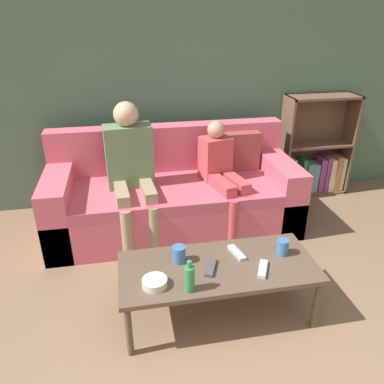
% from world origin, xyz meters
% --- Properties ---
extents(wall_back, '(12.00, 0.06, 2.60)m').
position_xyz_m(wall_back, '(0.00, 2.79, 1.30)').
color(wall_back, '#4C6B56').
rests_on(wall_back, ground_plane).
extents(couch, '(2.16, 0.88, 0.87)m').
position_xyz_m(couch, '(-0.14, 2.18, 0.29)').
color(couch, '#DB5B70').
rests_on(couch, ground_plane).
extents(bookshelf, '(0.73, 0.28, 1.05)m').
position_xyz_m(bookshelf, '(1.45, 2.63, 0.38)').
color(bookshelf, brown).
rests_on(bookshelf, ground_plane).
extents(coffee_table, '(1.22, 0.53, 0.39)m').
position_xyz_m(coffee_table, '(-0.03, 0.99, 0.35)').
color(coffee_table, brown).
rests_on(coffee_table, ground_plane).
extents(person_adult, '(0.40, 0.63, 1.17)m').
position_xyz_m(person_adult, '(-0.51, 2.10, 0.68)').
color(person_adult, '#9E8966').
rests_on(person_adult, ground_plane).
extents(person_child, '(0.37, 0.65, 0.97)m').
position_xyz_m(person_child, '(0.27, 2.05, 0.55)').
color(person_child, '#C6474C').
rests_on(person_child, ground_plane).
extents(cup_near, '(0.08, 0.08, 0.11)m').
position_xyz_m(cup_near, '(-0.27, 1.08, 0.44)').
color(cup_near, '#3D70B2').
rests_on(cup_near, coffee_table).
extents(cup_far, '(0.08, 0.08, 0.11)m').
position_xyz_m(cup_far, '(0.40, 1.03, 0.44)').
color(cup_far, '#3D70B2').
rests_on(cup_far, coffee_table).
extents(tv_remote_0, '(0.11, 0.18, 0.02)m').
position_xyz_m(tv_remote_0, '(-0.09, 0.97, 0.40)').
color(tv_remote_0, '#47474C').
rests_on(tv_remote_0, coffee_table).
extents(tv_remote_1, '(0.09, 0.18, 0.02)m').
position_xyz_m(tv_remote_1, '(0.11, 1.09, 0.40)').
color(tv_remote_1, '#B7B7BC').
rests_on(tv_remote_1, coffee_table).
extents(tv_remote_2, '(0.12, 0.17, 0.02)m').
position_xyz_m(tv_remote_2, '(0.22, 0.89, 0.40)').
color(tv_remote_2, '#B7B7BC').
rests_on(tv_remote_2, coffee_table).
extents(snack_bowl, '(0.15, 0.15, 0.05)m').
position_xyz_m(snack_bowl, '(-0.44, 0.88, 0.41)').
color(snack_bowl, beige).
rests_on(snack_bowl, coffee_table).
extents(bottle, '(0.06, 0.06, 0.20)m').
position_xyz_m(bottle, '(-0.25, 0.80, 0.47)').
color(bottle, '#33844C').
rests_on(bottle, coffee_table).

